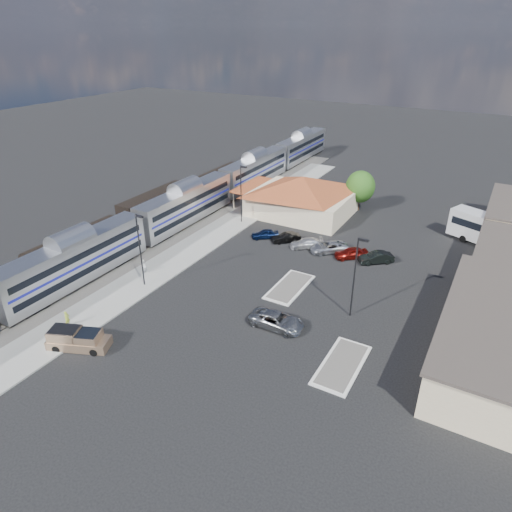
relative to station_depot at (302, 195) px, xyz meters
The scene contains 23 objects.
ground 24.63m from the station_depot, 79.24° to the right, with size 280.00×280.00×0.00m, color black.
railbed 23.14m from the station_depot, 135.78° to the right, with size 16.00×100.00×0.12m, color #4C4944.
platform 19.71m from the station_depot, 112.45° to the right, with size 5.50×92.00×0.18m, color gray.
passenger_train 18.33m from the station_depot, 137.16° to the right, with size 3.00×104.00×5.55m.
freight_cars 23.25m from the station_depot, 146.85° to the right, with size 2.80×46.00×4.00m.
station_depot is the anchor object (origin of this frame).
traffic_island_south 23.80m from the station_depot, 68.74° to the right, with size 3.30×7.50×0.21m.
traffic_island_north 37.12m from the station_depot, 59.88° to the right, with size 3.30×7.50×0.21m.
lamp_plat_s 30.74m from the station_depot, 101.94° to the right, with size 1.08×0.25×9.00m.
lamp_plat_n 10.45m from the station_depot, 128.41° to the right, with size 1.08×0.25×9.00m.
lamp_lot 29.30m from the station_depot, 55.24° to the right, with size 1.08×0.25×9.00m.
tree_depot 9.69m from the station_depot, 38.43° to the left, with size 4.71×4.71×6.63m.
pickup_truck 42.02m from the station_depot, 95.39° to the right, with size 6.08×4.11×1.98m.
suv 31.62m from the station_depot, 70.03° to the right, with size 2.62×5.68×1.58m, color gray.
coach_bus 28.59m from the station_depot, ahead, with size 13.42×7.80×4.28m.
person_a 40.78m from the station_depot, 100.73° to the right, with size 0.61×0.40×1.67m, color #AFC33D.
person_b 29.16m from the station_depot, 106.88° to the right, with size 0.85×0.66×1.75m, color white.
parked_car_a 11.55m from the station_depot, 92.64° to the right, with size 1.57×3.90×1.33m, color #0D1B41.
parked_car_b 11.56m from the station_depot, 76.27° to the right, with size 1.42×4.06×1.34m, color black.
parked_car_c 12.95m from the station_depot, 62.44° to the right, with size 1.85×4.55×1.32m, color silver.
parked_car_d 14.44m from the station_depot, 50.38° to the right, with size 2.39×5.19×1.44m, color #9C9FA5.
parked_car_e 16.84m from the station_depot, 42.54° to the right, with size 1.76×4.37×1.49m, color maroon.
parked_car_f 19.12m from the station_depot, 35.32° to the right, with size 1.55×4.46×1.47m, color black.
Camera 1 is at (23.04, -39.68, 27.35)m, focal length 32.00 mm.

